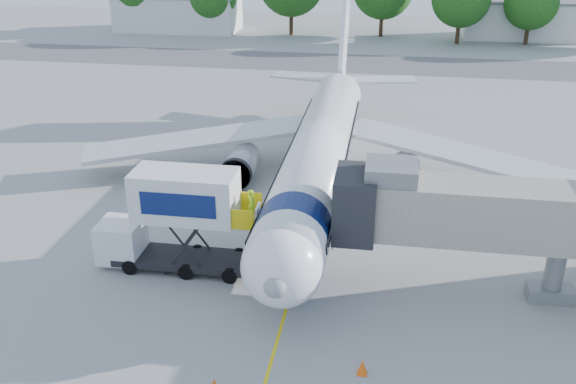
# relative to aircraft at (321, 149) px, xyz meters

# --- Properties ---
(ground) EXTENTS (160.00, 160.00, 0.00)m
(ground) POSITION_rel_aircraft_xyz_m (0.00, -4.12, -2.95)
(ground) COLOR #979795
(ground) RESTS_ON ground
(guidance_line) EXTENTS (0.15, 70.00, 0.01)m
(guidance_line) POSITION_rel_aircraft_xyz_m (0.00, -4.12, -2.94)
(guidance_line) COLOR yellow
(guidance_line) RESTS_ON ground
(taxiway_strip) EXTENTS (120.00, 10.00, 0.01)m
(taxiway_strip) POSITION_rel_aircraft_xyz_m (0.00, 37.88, -2.94)
(taxiway_strip) COLOR #59595B
(taxiway_strip) RESTS_ON ground
(aircraft) EXTENTS (34.17, 37.73, 11.35)m
(aircraft) POSITION_rel_aircraft_xyz_m (0.00, 0.00, 0.00)
(aircraft) COLOR white
(aircraft) RESTS_ON ground
(jet_bridge) EXTENTS (13.90, 3.20, 6.60)m
(jet_bridge) POSITION_rel_aircraft_xyz_m (7.99, -11.12, 1.39)
(jet_bridge) COLOR #A9A091
(jet_bridge) RESTS_ON ground
(catering_hiloader) EXTENTS (8.50, 2.44, 5.50)m
(catering_hiloader) POSITION_rel_aircraft_xyz_m (-6.27, -11.12, -0.19)
(catering_hiloader) COLOR black
(catering_hiloader) RESTS_ON ground
(safety_cone_a) EXTENTS (0.43, 0.43, 0.69)m
(safety_cone_a) POSITION_rel_aircraft_xyz_m (3.81, -18.03, -2.62)
(safety_cone_a) COLOR #FF5B0D
(safety_cone_a) RESTS_ON ground
(outbuilding_left) EXTENTS (18.40, 8.40, 5.30)m
(outbuilding_left) POSITION_rel_aircraft_xyz_m (-28.00, 55.88, -0.29)
(outbuilding_left) COLOR silver
(outbuilding_left) RESTS_ON ground
(outbuilding_right) EXTENTS (16.40, 7.40, 5.30)m
(outbuilding_right) POSITION_rel_aircraft_xyz_m (22.00, 57.88, -0.29)
(outbuilding_right) COLOR silver
(outbuilding_right) RESTS_ON ground
(tree_f) EXTENTS (7.12, 7.12, 9.08)m
(tree_f) POSITION_rel_aircraft_xyz_m (22.07, 53.05, 2.56)
(tree_f) COLOR #382314
(tree_f) RESTS_ON ground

